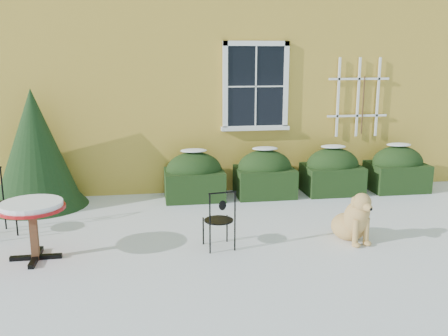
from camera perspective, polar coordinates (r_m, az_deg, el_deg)
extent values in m
plane|color=white|center=(6.72, 1.35, -9.38)|extent=(80.00, 80.00, 0.00)
cube|color=gold|center=(13.18, -4.21, 14.72)|extent=(12.00, 8.00, 6.00)
cube|color=black|center=(9.32, 3.64, 9.29)|extent=(1.05, 0.03, 1.45)
cube|color=white|center=(9.30, 3.72, 14.03)|extent=(1.23, 0.06, 0.09)
cube|color=white|center=(9.39, 3.58, 4.59)|extent=(1.23, 0.06, 0.09)
cube|color=white|center=(9.20, 0.14, 9.27)|extent=(0.09, 0.06, 1.63)
cube|color=white|center=(9.45, 7.07, 9.27)|extent=(0.09, 0.06, 1.63)
cube|color=white|center=(9.30, 3.66, 9.28)|extent=(0.02, 0.02, 1.45)
cube|color=white|center=(9.30, 3.66, 9.28)|extent=(1.05, 0.02, 0.02)
cube|color=white|center=(9.39, 3.58, 4.56)|extent=(1.29, 0.14, 0.07)
cube|color=white|center=(9.79, 12.91, 7.84)|extent=(0.04, 0.03, 1.50)
cube|color=white|center=(9.95, 15.07, 7.80)|extent=(0.04, 0.03, 1.50)
cube|color=white|center=(10.11, 17.16, 7.74)|extent=(0.04, 0.03, 1.50)
cube|color=white|center=(9.98, 14.96, 5.80)|extent=(1.20, 0.03, 0.04)
cube|color=white|center=(9.92, 15.19, 9.81)|extent=(1.20, 0.03, 0.04)
cylinder|color=#472D19|center=(9.98, 15.60, 6.92)|extent=(0.02, 0.02, 1.10)
cube|color=black|center=(9.00, -3.43, -1.89)|extent=(1.05, 0.80, 0.52)
ellipsoid|color=black|center=(8.94, -3.45, -0.27)|extent=(1.00, 0.72, 0.67)
ellipsoid|color=white|center=(8.86, -3.48, 2.00)|extent=(0.47, 0.32, 0.06)
cube|color=black|center=(9.21, 4.65, -1.57)|extent=(1.05, 0.80, 0.52)
ellipsoid|color=black|center=(9.15, 4.68, 0.01)|extent=(1.00, 0.72, 0.67)
ellipsoid|color=white|center=(9.08, 4.72, 2.24)|extent=(0.47, 0.32, 0.06)
cube|color=black|center=(9.59, 12.22, -1.24)|extent=(1.05, 0.80, 0.52)
ellipsoid|color=black|center=(9.54, 12.29, 0.28)|extent=(1.00, 0.72, 0.67)
ellipsoid|color=white|center=(9.47, 12.39, 2.41)|extent=(0.47, 0.32, 0.06)
cube|color=black|center=(10.13, 19.10, -0.93)|extent=(1.05, 0.80, 0.52)
ellipsoid|color=black|center=(10.08, 19.20, 0.52)|extent=(1.00, 0.72, 0.67)
ellipsoid|color=white|center=(10.01, 19.35, 2.54)|extent=(0.47, 0.32, 0.06)
cone|color=black|center=(9.08, -20.54, -1.13)|extent=(1.66, 1.66, 0.96)
cone|color=black|center=(8.98, -20.80, 2.11)|extent=(1.48, 1.48, 2.01)
cube|color=black|center=(6.86, -20.68, -9.52)|extent=(0.63, 0.07, 0.05)
cube|color=black|center=(6.86, -20.68, -9.52)|extent=(0.07, 0.63, 0.05)
cube|color=brown|center=(6.75, -20.89, -7.05)|extent=(0.09, 0.09, 0.68)
cylinder|color=#AA0E11|center=(6.65, -21.12, -4.29)|extent=(0.82, 0.82, 0.04)
cylinder|color=white|center=(6.63, -21.15, -3.91)|extent=(0.76, 0.76, 0.06)
cylinder|color=black|center=(6.95, 0.35, -6.92)|extent=(0.02, 0.02, 0.38)
cylinder|color=black|center=(6.86, -2.38, -7.19)|extent=(0.02, 0.02, 0.38)
cylinder|color=black|center=(6.65, 1.25, -7.85)|extent=(0.02, 0.02, 0.38)
cylinder|color=black|center=(6.55, -1.61, -8.16)|extent=(0.02, 0.02, 0.38)
cylinder|color=black|center=(6.69, -0.60, -5.98)|extent=(0.39, 0.39, 0.02)
cylinder|color=black|center=(6.51, 1.26, -4.52)|extent=(0.02, 0.02, 0.43)
cylinder|color=black|center=(6.42, -1.63, -4.79)|extent=(0.02, 0.02, 0.43)
cylinder|color=black|center=(6.40, -0.17, -2.84)|extent=(0.37, 0.07, 0.02)
ellipsoid|color=black|center=(6.45, -0.17, -4.30)|extent=(0.10, 0.04, 0.13)
cylinder|color=black|center=(7.75, -22.63, -5.57)|extent=(0.02, 0.02, 0.45)
cylinder|color=black|center=(8.11, -23.75, -4.89)|extent=(0.02, 0.02, 0.45)
cylinder|color=black|center=(7.99, -24.05, -1.65)|extent=(0.02, 0.02, 0.50)
ellipsoid|color=tan|center=(7.29, 14.03, -6.50)|extent=(0.56, 0.60, 0.38)
ellipsoid|color=tan|center=(7.10, 14.88, -5.59)|extent=(0.42, 0.39, 0.48)
sphere|color=tan|center=(7.03, 15.17, -4.90)|extent=(0.29, 0.29, 0.29)
cylinder|color=tan|center=(7.01, 14.78, -7.18)|extent=(0.08, 0.08, 0.38)
cylinder|color=tan|center=(7.11, 15.94, -6.97)|extent=(0.08, 0.08, 0.38)
ellipsoid|color=tan|center=(7.03, 14.91, -8.48)|extent=(0.10, 0.14, 0.06)
ellipsoid|color=tan|center=(7.13, 16.07, -8.26)|extent=(0.10, 0.14, 0.06)
cylinder|color=tan|center=(7.01, 15.23, -4.52)|extent=(0.21, 0.25, 0.21)
sphere|color=tan|center=(6.95, 15.49, -3.79)|extent=(0.25, 0.25, 0.25)
ellipsoid|color=tan|center=(6.87, 16.01, -4.31)|extent=(0.15, 0.21, 0.11)
sphere|color=black|center=(6.81, 16.43, -4.54)|extent=(0.04, 0.04, 0.04)
ellipsoid|color=tan|center=(6.91, 14.59, -3.82)|extent=(0.08, 0.09, 0.16)
ellipsoid|color=tan|center=(7.04, 16.05, -3.62)|extent=(0.08, 0.09, 0.16)
cylinder|color=tan|center=(7.57, 14.16, -6.78)|extent=(0.25, 0.27, 0.07)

